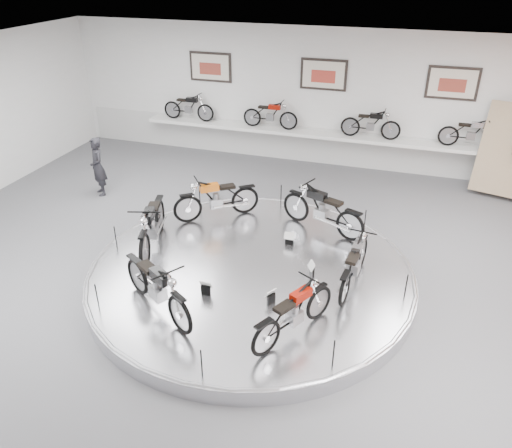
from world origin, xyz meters
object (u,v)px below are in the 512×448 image
(display_platform, at_px, (251,274))
(bike_a, at_px, (355,263))
(bike_e, at_px, (157,286))
(bike_f, at_px, (294,312))
(bike_b, at_px, (323,209))
(visitor, at_px, (98,167))
(shelf, at_px, (318,134))
(bike_c, at_px, (217,198))
(bike_d, at_px, (152,225))

(display_platform, distance_m, bike_a, 2.09)
(display_platform, relative_size, bike_e, 3.59)
(display_platform, relative_size, bike_f, 4.03)
(bike_b, xyz_separation_m, visitor, (-6.18, 0.69, -0.03))
(bike_b, bearing_deg, bike_e, 81.96)
(bike_b, height_order, visitor, visitor)
(bike_e, xyz_separation_m, bike_f, (2.37, 0.11, -0.06))
(bike_a, bearing_deg, bike_b, 33.59)
(bike_e, bearing_deg, bike_f, 34.91)
(display_platform, height_order, shelf, shelf)
(bike_a, distance_m, bike_f, 1.86)
(bike_b, relative_size, bike_c, 1.03)
(bike_c, bearing_deg, bike_f, 90.65)
(bike_a, height_order, visitor, visitor)
(bike_a, distance_m, bike_e, 3.59)
(display_platform, relative_size, bike_c, 3.69)
(shelf, distance_m, bike_b, 4.59)
(display_platform, height_order, visitor, visitor)
(bike_c, relative_size, bike_f, 1.09)
(bike_a, bearing_deg, bike_c, 69.64)
(bike_f, bearing_deg, bike_e, 120.78)
(bike_d, relative_size, bike_f, 1.19)
(shelf, bearing_deg, display_platform, -90.00)
(bike_d, xyz_separation_m, bike_f, (3.46, -1.75, -0.09))
(display_platform, xyz_separation_m, bike_f, (1.27, -1.66, 0.62))
(bike_e, bearing_deg, bike_a, 62.78)
(bike_b, xyz_separation_m, bike_f, (0.25, -3.59, -0.06))
(shelf, distance_m, bike_f, 8.16)
(bike_a, xyz_separation_m, bike_c, (-3.41, 1.71, 0.04))
(bike_e, xyz_separation_m, visitor, (-4.06, 4.39, -0.03))
(bike_a, relative_size, bike_d, 0.86)
(display_platform, distance_m, bike_d, 2.30)
(display_platform, height_order, bike_e, bike_e)
(bike_e, distance_m, visitor, 5.98)
(shelf, xyz_separation_m, bike_f, (1.27, -8.06, -0.23))
(display_platform, xyz_separation_m, visitor, (-5.15, 2.62, 0.64))
(bike_e, height_order, visitor, visitor)
(display_platform, xyz_separation_m, bike_d, (-2.19, 0.10, 0.70))
(display_platform, height_order, bike_f, bike_f)
(bike_b, distance_m, bike_f, 3.60)
(shelf, distance_m, bike_e, 8.24)
(shelf, xyz_separation_m, bike_a, (1.99, -6.34, -0.23))
(bike_d, relative_size, bike_e, 1.06)
(display_platform, relative_size, bike_d, 3.39)
(visitor, bearing_deg, shelf, 77.88)
(bike_d, bearing_deg, bike_b, 103.36)
(bike_b, bearing_deg, visitor, 15.40)
(display_platform, bearing_deg, visitor, 153.01)
(bike_a, bearing_deg, display_platform, 97.97)
(shelf, bearing_deg, bike_c, -107.08)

